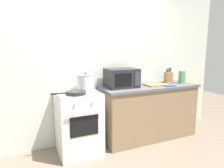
% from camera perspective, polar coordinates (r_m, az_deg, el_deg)
% --- Properties ---
extents(ground_plane, '(10.00, 10.00, 0.00)m').
position_cam_1_polar(ground_plane, '(2.92, 1.56, -22.04)').
color(ground_plane, '#7A6B5B').
extents(back_wall, '(4.40, 0.10, 2.50)m').
position_cam_1_polar(back_wall, '(3.49, -0.90, 5.15)').
color(back_wall, silver).
rests_on(back_wall, ground_plane).
extents(lower_cabinet_right, '(1.64, 0.56, 0.88)m').
position_cam_1_polar(lower_cabinet_right, '(3.64, 10.17, -7.85)').
color(lower_cabinet_right, '#8C7051').
rests_on(lower_cabinet_right, ground_plane).
extents(countertop_right, '(1.70, 0.60, 0.04)m').
position_cam_1_polar(countertop_right, '(3.52, 10.40, -0.72)').
color(countertop_right, '#59595E').
rests_on(countertop_right, lower_cabinet_right).
extents(stove, '(0.60, 0.64, 0.92)m').
position_cam_1_polar(stove, '(3.11, -9.29, -10.58)').
color(stove, white).
rests_on(stove, ground_plane).
extents(stock_pot, '(0.34, 0.25, 0.26)m').
position_cam_1_polar(stock_pot, '(3.11, -7.36, 0.53)').
color(stock_pot, silver).
rests_on(stock_pot, stove).
extents(frying_pan, '(0.47, 0.27, 0.05)m').
position_cam_1_polar(frying_pan, '(2.84, -10.07, -2.39)').
color(frying_pan, '#28282B').
rests_on(frying_pan, stove).
extents(microwave, '(0.50, 0.37, 0.30)m').
position_cam_1_polar(microwave, '(3.29, 2.69, 1.68)').
color(microwave, '#232326').
rests_on(microwave, countertop_right).
extents(cutting_board, '(0.36, 0.26, 0.02)m').
position_cam_1_polar(cutting_board, '(3.56, 11.97, -0.16)').
color(cutting_board, '#997047').
rests_on(cutting_board, countertop_right).
extents(knife_block, '(0.13, 0.10, 0.27)m').
position_cam_1_polar(knife_block, '(3.89, 15.35, 1.87)').
color(knife_block, '#997047').
rests_on(knife_block, countertop_right).
extents(pasta_box, '(0.08, 0.08, 0.22)m').
position_cam_1_polar(pasta_box, '(3.87, 18.81, 1.82)').
color(pasta_box, '#4C9356').
rests_on(pasta_box, countertop_right).
extents(oven_mitt, '(0.18, 0.14, 0.02)m').
position_cam_1_polar(oven_mitt, '(3.54, 15.62, -0.42)').
color(oven_mitt, '#33477A').
rests_on(oven_mitt, countertop_right).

